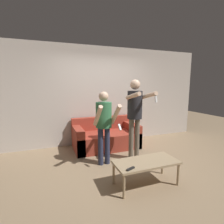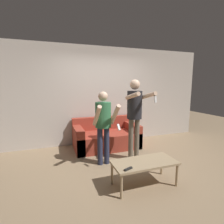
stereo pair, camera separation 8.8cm
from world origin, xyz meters
name	(u,v)px [view 2 (the right image)]	position (x,y,z in m)	size (l,w,h in m)	color
ground_plane	(123,165)	(0.00, 0.00, 0.00)	(14.00, 14.00, 0.00)	#937A5B
wall_back	(101,96)	(0.00, 1.63, 1.35)	(6.40, 0.06, 2.70)	beige
couch	(106,137)	(-0.01, 1.15, 0.27)	(1.68, 0.91, 0.77)	#9E3828
person_standing_left	(103,120)	(-0.36, 0.17, 0.94)	(0.44, 0.62, 1.53)	#282D47
person_standing_right	(135,110)	(0.35, 0.17, 1.11)	(0.44, 0.70, 1.77)	#6B6051
coffee_table	(144,164)	(0.05, -0.79, 0.37)	(1.06, 0.50, 0.42)	tan
remote_on_table	(128,169)	(-0.31, -0.95, 0.43)	(0.15, 0.09, 0.02)	black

